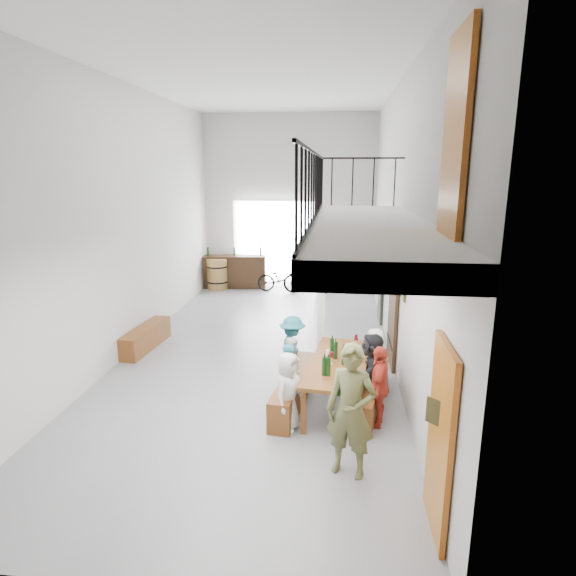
# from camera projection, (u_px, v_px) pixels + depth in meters

# --- Properties ---
(floor) EXTENTS (12.00, 12.00, 0.00)m
(floor) POSITION_uv_depth(u_px,v_px,m) (260.00, 352.00, 10.25)
(floor) COLOR slate
(floor) RESTS_ON ground
(room_walls) EXTENTS (12.00, 12.00, 12.00)m
(room_walls) POSITION_uv_depth(u_px,v_px,m) (258.00, 181.00, 9.40)
(room_walls) COLOR silver
(room_walls) RESTS_ON ground
(gateway_portal) EXTENTS (2.80, 0.08, 2.80)m
(gateway_portal) POSITION_uv_depth(u_px,v_px,m) (277.00, 244.00, 15.69)
(gateway_portal) COLOR white
(gateway_portal) RESTS_ON ground
(right_wall_decor) EXTENTS (0.07, 8.28, 5.07)m
(right_wall_decor) POSITION_uv_depth(u_px,v_px,m) (405.00, 299.00, 7.75)
(right_wall_decor) COLOR #B06117
(right_wall_decor) RESTS_ON ground
(balcony) EXTENTS (1.52, 5.62, 4.00)m
(balcony) POSITION_uv_depth(u_px,v_px,m) (368.00, 233.00, 6.32)
(balcony) COLOR white
(balcony) RESTS_ON ground
(tasting_table) EXTENTS (1.18, 2.28, 0.79)m
(tasting_table) POSITION_uv_depth(u_px,v_px,m) (338.00, 366.00, 7.72)
(tasting_table) COLOR brown
(tasting_table) RESTS_ON ground
(bench_inner) EXTENTS (0.63, 2.18, 0.49)m
(bench_inner) POSITION_uv_depth(u_px,v_px,m) (294.00, 389.00, 7.95)
(bench_inner) COLOR brown
(bench_inner) RESTS_ON ground
(bench_wall) EXTENTS (0.70, 2.11, 0.48)m
(bench_wall) POSITION_uv_depth(u_px,v_px,m) (372.00, 392.00, 7.86)
(bench_wall) COLOR brown
(bench_wall) RESTS_ON ground
(tableware) EXTENTS (0.58, 1.36, 0.35)m
(tableware) POSITION_uv_depth(u_px,v_px,m) (335.00, 353.00, 7.64)
(tableware) COLOR black
(tableware) RESTS_ON tasting_table
(side_bench) EXTENTS (0.52, 1.73, 0.48)m
(side_bench) POSITION_uv_depth(u_px,v_px,m) (146.00, 338.00, 10.41)
(side_bench) COLOR brown
(side_bench) RESTS_ON ground
(oak_barrel) EXTENTS (0.68, 0.68, 1.00)m
(oak_barrel) POSITION_uv_depth(u_px,v_px,m) (217.00, 274.00, 15.54)
(oak_barrel) COLOR olive
(oak_barrel) RESTS_ON ground
(serving_counter) EXTENTS (2.05, 0.75, 1.06)m
(serving_counter) POSITION_uv_depth(u_px,v_px,m) (235.00, 271.00, 15.76)
(serving_counter) COLOR #362212
(serving_counter) RESTS_ON ground
(counter_bottles) EXTENTS (1.75, 0.26, 0.28)m
(counter_bottles) POSITION_uv_depth(u_px,v_px,m) (234.00, 251.00, 15.57)
(counter_bottles) COLOR black
(counter_bottles) RESTS_ON serving_counter
(guest_left_a) EXTENTS (0.57, 0.68, 1.20)m
(guest_left_a) POSITION_uv_depth(u_px,v_px,m) (288.00, 391.00, 7.10)
(guest_left_a) COLOR silver
(guest_left_a) RESTS_ON ground
(guest_left_b) EXTENTS (0.29, 0.42, 1.12)m
(guest_left_b) POSITION_uv_depth(u_px,v_px,m) (291.00, 377.00, 7.67)
(guest_left_b) COLOR #216670
(guest_left_b) RESTS_ON ground
(guest_left_c) EXTENTS (0.55, 0.62, 1.05)m
(guest_left_c) POSITION_uv_depth(u_px,v_px,m) (293.00, 367.00, 8.16)
(guest_left_c) COLOR silver
(guest_left_c) RESTS_ON ground
(guest_left_d) EXTENTS (0.51, 0.84, 1.26)m
(guest_left_d) POSITION_uv_depth(u_px,v_px,m) (292.00, 350.00, 8.60)
(guest_left_d) COLOR #216670
(guest_left_d) RESTS_ON ground
(guest_right_a) EXTENTS (0.45, 0.79, 1.27)m
(guest_right_a) POSITION_uv_depth(u_px,v_px,m) (379.00, 386.00, 7.18)
(guest_right_a) COLOR #B62F1F
(guest_right_a) RESTS_ON ground
(guest_right_b) EXTENTS (0.58, 1.22, 1.27)m
(guest_right_b) POSITION_uv_depth(u_px,v_px,m) (372.00, 371.00, 7.73)
(guest_right_b) COLOR black
(guest_right_b) RESTS_ON ground
(guest_right_c) EXTENTS (0.53, 0.65, 1.16)m
(guest_right_c) POSITION_uv_depth(u_px,v_px,m) (374.00, 361.00, 8.28)
(guest_right_c) COLOR silver
(guest_right_c) RESTS_ON ground
(host_standing) EXTENTS (0.73, 0.59, 1.74)m
(host_standing) POSITION_uv_depth(u_px,v_px,m) (351.00, 411.00, 5.97)
(host_standing) COLOR brown
(host_standing) RESTS_ON ground
(potted_plant) EXTENTS (0.45, 0.41, 0.43)m
(potted_plant) POSITION_uv_depth(u_px,v_px,m) (375.00, 338.00, 10.44)
(potted_plant) COLOR #205420
(potted_plant) RESTS_ON ground
(bicycle_near) EXTENTS (1.62, 0.62, 0.84)m
(bicycle_near) POSITION_uv_depth(u_px,v_px,m) (283.00, 278.00, 15.24)
(bicycle_near) COLOR black
(bicycle_near) RESTS_ON ground
(bicycle_far) EXTENTS (1.60, 0.50, 0.95)m
(bicycle_far) POSITION_uv_depth(u_px,v_px,m) (309.00, 279.00, 14.95)
(bicycle_far) COLOR black
(bicycle_far) RESTS_ON ground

